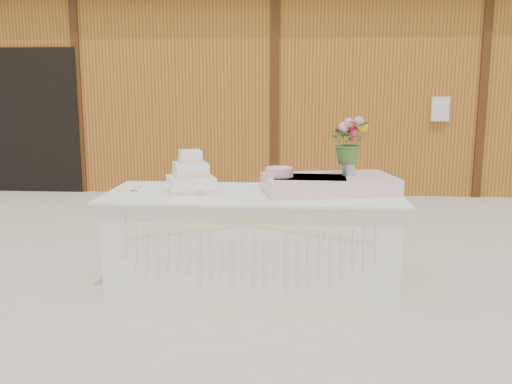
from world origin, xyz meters
TOP-DOWN VIEW (x-y plane):
  - ground at (0.00, 0.00)m, footprint 80.00×80.00m
  - barn at (-0.01, 5.99)m, footprint 12.60×4.60m
  - cake_table at (0.00, -0.00)m, footprint 2.40×1.00m
  - wedding_cake at (-0.52, 0.02)m, footprint 0.49×0.49m
  - pink_cake_stand at (0.21, 0.03)m, footprint 0.29×0.29m
  - satin_runner at (0.62, 0.08)m, footprint 1.15×0.81m
  - flower_vase at (0.78, 0.12)m, footprint 0.11×0.11m
  - bouquet at (0.78, 0.12)m, footprint 0.34×0.30m
  - loose_flowers at (-0.95, 0.10)m, footprint 0.22×0.32m

SIDE VIEW (x-z plane):
  - ground at x=0.00m, z-range 0.00..0.00m
  - cake_table at x=0.00m, z-range 0.00..0.77m
  - loose_flowers at x=-0.95m, z-range 0.77..0.79m
  - satin_runner at x=0.62m, z-range 0.77..0.90m
  - pink_cake_stand at x=0.21m, z-range 0.78..0.99m
  - wedding_cake at x=-0.52m, z-range 0.72..1.06m
  - flower_vase at x=0.78m, z-range 0.90..1.05m
  - bouquet at x=0.78m, z-range 1.05..1.41m
  - barn at x=-0.01m, z-range 0.03..3.33m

